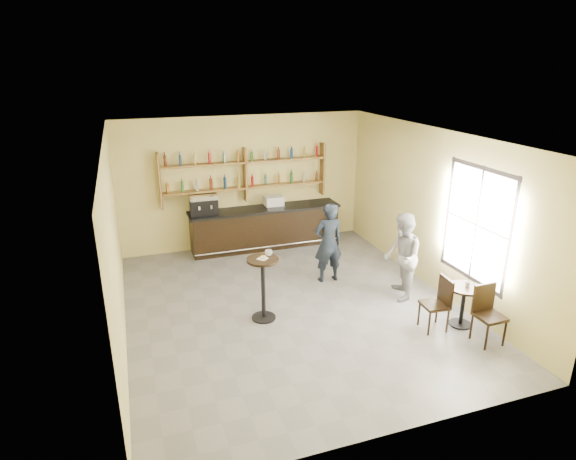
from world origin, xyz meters
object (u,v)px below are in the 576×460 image
object	(u,v)px
chair_west	(435,304)
chair_south	(490,316)
patron_second	(402,257)
espresso_machine	(204,205)
pedestal_table	(263,289)
cafe_table	(463,306)
man_main	(328,243)
pastry_case	(274,202)
bar_counter	(265,227)

from	to	relation	value
chair_west	chair_south	bearing A→B (deg)	47.34
chair_south	patron_second	world-z (taller)	patron_second
espresso_machine	chair_west	size ratio (longest dim) A/B	0.67
pedestal_table	cafe_table	size ratio (longest dim) A/B	1.58
espresso_machine	patron_second	xyz separation A→B (m)	(3.19, -3.46, -0.38)
man_main	chair_west	bearing A→B (deg)	112.03
man_main	chair_west	world-z (taller)	man_main
pedestal_table	chair_west	size ratio (longest dim) A/B	1.23
espresso_machine	pastry_case	size ratio (longest dim) A/B	1.40
man_main	cafe_table	bearing A→B (deg)	121.93
bar_counter	chair_west	size ratio (longest dim) A/B	3.91
chair_west	espresso_machine	bearing A→B (deg)	-141.73
chair_west	patron_second	distance (m)	1.28
chair_west	chair_south	distance (m)	0.88
cafe_table	pedestal_table	bearing A→B (deg)	157.38
bar_counter	cafe_table	world-z (taller)	bar_counter
espresso_machine	pedestal_table	world-z (taller)	espresso_machine
pastry_case	patron_second	xyz separation A→B (m)	(1.49, -3.46, -0.29)
cafe_table	chair_south	bearing A→B (deg)	-85.24
pedestal_table	chair_west	distance (m)	2.97
bar_counter	pedestal_table	size ratio (longest dim) A/B	3.17
pastry_case	espresso_machine	bearing A→B (deg)	-174.23
chair_west	chair_south	size ratio (longest dim) A/B	0.97
pedestal_table	cafe_table	distance (m)	3.50
pedestal_table	man_main	xyz separation A→B (m)	(1.72, 1.10, 0.26)
pedestal_table	patron_second	world-z (taller)	patron_second
pastry_case	cafe_table	distance (m)	5.19
bar_counter	chair_south	distance (m)	5.79
patron_second	espresso_machine	bearing A→B (deg)	-115.82
cafe_table	chair_west	bearing A→B (deg)	174.81
espresso_machine	cafe_table	world-z (taller)	espresso_machine
man_main	pedestal_table	bearing A→B (deg)	32.84
pedestal_table	patron_second	size ratio (longest dim) A/B	0.68
pastry_case	chair_west	xyz separation A→B (m)	(1.42, -4.69, -0.67)
pedestal_table	patron_second	xyz separation A→B (m)	(2.74, -0.07, 0.27)
pastry_case	chair_south	size ratio (longest dim) A/B	0.47
cafe_table	patron_second	xyz separation A→B (m)	(-0.48, 1.27, 0.49)
espresso_machine	chair_south	world-z (taller)	espresso_machine
pedestal_table	chair_south	world-z (taller)	pedestal_table
pedestal_table	pastry_case	bearing A→B (deg)	69.71
pastry_case	cafe_table	world-z (taller)	pastry_case
bar_counter	chair_south	bearing A→B (deg)	-67.20
chair_west	patron_second	bearing A→B (deg)	-178.81
chair_south	patron_second	xyz separation A→B (m)	(-0.53, 1.87, 0.37)
bar_counter	chair_south	xyz separation A→B (m)	(2.24, -5.34, -0.01)
man_main	cafe_table	world-z (taller)	man_main
espresso_machine	pedestal_table	xyz separation A→B (m)	(0.45, -3.39, -0.65)
pedestal_table	man_main	distance (m)	2.06
bar_counter	espresso_machine	world-z (taller)	espresso_machine
bar_counter	man_main	bearing A→B (deg)	-73.23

